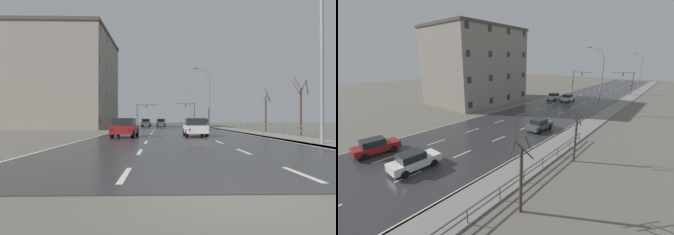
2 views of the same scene
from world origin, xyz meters
TOP-DOWN VIEW (x-y plane):
  - ground_plane at (0.00, 48.00)m, footprint 160.00×160.00m
  - road_asphalt_strip at (0.00, 60.00)m, footprint 14.00×120.00m
  - sidewalk_right at (8.43, 60.00)m, footprint 3.00×120.00m
  - guardrail at (9.85, 20.79)m, footprint 0.07×27.50m
  - street_lamp_midground at (7.41, 48.27)m, footprint 2.81×0.24m
  - street_lamp_distant at (7.47, 86.16)m, footprint 2.27×0.24m
  - traffic_signal_right at (6.86, 74.20)m, footprint 5.55×0.36m
  - traffic_signal_left at (-6.75, 74.00)m, footprint 5.85×0.36m
  - car_far_right at (-4.32, 18.21)m, footprint 1.98×4.18m
  - car_near_left at (-1.32, 56.16)m, footprint 2.01×4.19m
  - car_mid_centre at (-4.50, 55.82)m, footprint 1.97×4.17m
  - car_near_right at (4.30, 34.85)m, footprint 1.95×4.16m
  - car_far_left at (1.54, 19.17)m, footprint 1.85×4.11m
  - brick_building at (-16.76, 42.94)m, footprint 14.07×18.37m
  - bare_tree_near at (11.51, 20.80)m, footprint 1.36×1.27m
  - bare_tree_mid at (11.35, 29.26)m, footprint 0.80×1.01m

SIDE VIEW (x-z plane):
  - ground_plane at x=0.00m, z-range -0.12..0.00m
  - road_asphalt_strip at x=0.00m, z-range 0.00..0.02m
  - sidewalk_right at x=8.43m, z-range 0.00..0.12m
  - guardrail at x=9.85m, z-range 0.21..1.21m
  - car_far_right at x=-4.32m, z-range 0.02..1.59m
  - car_near_left at x=-1.32m, z-range 0.02..1.59m
  - car_mid_centre at x=-4.50m, z-range 0.02..1.59m
  - car_near_right at x=4.30m, z-range 0.02..1.59m
  - car_far_left at x=1.54m, z-range 0.02..1.59m
  - bare_tree_mid at x=11.35m, z-range -0.34..4.74m
  - bare_tree_near at x=11.51m, z-range -0.24..5.24m
  - traffic_signal_left at x=-6.75m, z-range 0.99..6.70m
  - traffic_signal_right at x=6.86m, z-range 0.99..7.03m
  - street_lamp_distant at x=7.47m, z-range -0.09..10.79m
  - street_lamp_midground at x=7.41m, z-range -0.15..10.92m
  - brick_building at x=-16.76m, z-range 0.01..15.45m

